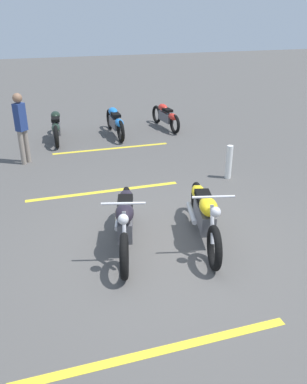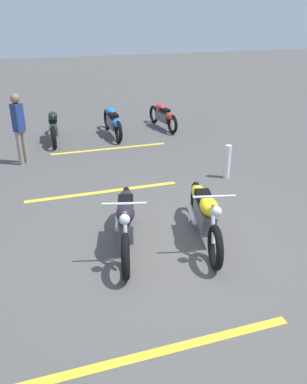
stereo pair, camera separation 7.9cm
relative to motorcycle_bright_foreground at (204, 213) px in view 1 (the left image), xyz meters
The scene contains 11 objects.
ground_plane 0.80m from the motorcycle_bright_foreground, 95.28° to the left, with size 60.00×60.00×0.00m, color #514F4C.
motorcycle_bright_foreground is the anchor object (origin of this frame).
motorcycle_dark_foreground 1.28m from the motorcycle_bright_foreground, 80.48° to the left, with size 2.17×0.82×1.04m.
motorcycle_row_far_left 6.72m from the motorcycle_bright_foreground, 15.41° to the right, with size 1.97×0.33×0.74m.
motorcycle_row_left 6.21m from the motorcycle_bright_foreground, ahead, with size 2.13×0.28×0.80m.
motorcycle_row_center 6.49m from the motorcycle_bright_foreground, 15.09° to the left, with size 2.13×0.40×0.80m.
bystander_near_row 5.37m from the motorcycle_bright_foreground, 29.53° to the left, with size 0.31×0.31×1.72m.
bollard_post 2.72m from the motorcycle_bright_foreground, 37.58° to the right, with size 0.14×0.14×0.76m, color white.
parking_stripe_near 2.57m from the motorcycle_bright_foreground, 143.18° to the left, with size 3.20×0.12×0.01m, color yellow.
parking_stripe_mid 2.64m from the motorcycle_bright_foreground, 26.58° to the left, with size 3.20×0.12×0.01m, color yellow.
parking_stripe_far 5.08m from the motorcycle_bright_foreground, ahead, with size 3.20×0.12×0.01m, color yellow.
Camera 1 is at (-4.93, 1.94, 3.42)m, focal length 36.24 mm.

